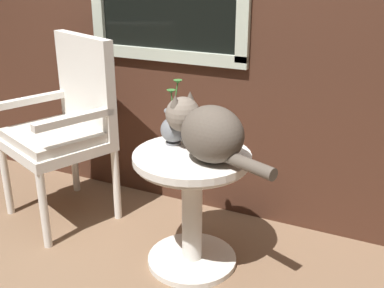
% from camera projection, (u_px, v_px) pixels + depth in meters
% --- Properties ---
extents(ground_plane, '(6.00, 6.00, 0.00)m').
position_uv_depth(ground_plane, '(146.00, 280.00, 2.32)').
color(ground_plane, '#7F6047').
extents(wicker_side_table, '(0.56, 0.56, 0.60)m').
position_uv_depth(wicker_side_table, '(192.00, 191.00, 2.31)').
color(wicker_side_table, silver).
rests_on(wicker_side_table, ground_plane).
extents(wicker_chair, '(0.69, 0.67, 1.06)m').
position_uv_depth(wicker_chair, '(67.00, 122.00, 2.74)').
color(wicker_chair, silver).
rests_on(wicker_chair, ground_plane).
extents(cat, '(0.60, 0.36, 0.28)m').
position_uv_depth(cat, '(208.00, 131.00, 2.13)').
color(cat, brown).
rests_on(cat, wicker_side_table).
extents(pewter_vase_with_ivy, '(0.13, 0.13, 0.32)m').
position_uv_depth(pewter_vase_with_ivy, '(174.00, 127.00, 2.32)').
color(pewter_vase_with_ivy, slate).
rests_on(pewter_vase_with_ivy, wicker_side_table).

